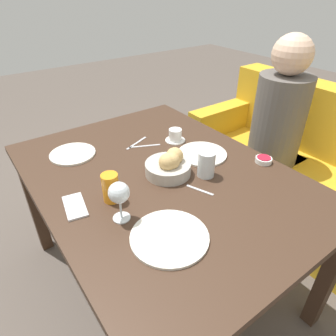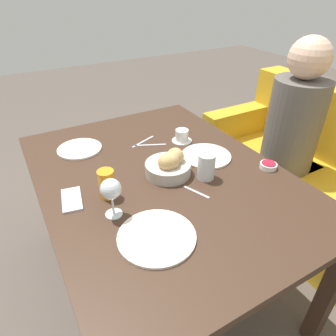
{
  "view_description": "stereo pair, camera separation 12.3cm",
  "coord_description": "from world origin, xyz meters",
  "px_view_note": "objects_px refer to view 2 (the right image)",
  "views": [
    {
      "loc": [
        0.91,
        -0.62,
        1.46
      ],
      "look_at": [
        0.02,
        0.03,
        0.75
      ],
      "focal_mm": 32.0,
      "sensor_mm": 36.0,
      "label": 1
    },
    {
      "loc": [
        0.98,
        -0.52,
        1.46
      ],
      "look_at": [
        0.02,
        0.03,
        0.75
      ],
      "focal_mm": 32.0,
      "sensor_mm": 36.0,
      "label": 2
    }
  ],
  "objects_px": {
    "seated_person": "(287,152)",
    "jam_bowl_berry": "(268,165)",
    "juice_glass": "(107,184)",
    "cell_phone": "(72,199)",
    "couch": "(321,188)",
    "coffee_cup": "(182,136)",
    "fork_silver": "(143,142)",
    "plate_near_right": "(157,237)",
    "water_tumbler": "(206,166)",
    "plate_far_center": "(206,156)",
    "plate_near_left": "(80,149)",
    "spoon_coffee": "(197,192)",
    "bread_basket": "(169,165)",
    "knife_silver": "(150,145)",
    "wine_glass": "(111,190)"
  },
  "relations": [
    {
      "from": "seated_person",
      "to": "jam_bowl_berry",
      "type": "height_order",
      "value": "seated_person"
    },
    {
      "from": "juice_glass",
      "to": "jam_bowl_berry",
      "type": "xyz_separation_m",
      "value": [
        0.17,
        0.71,
        -0.05
      ]
    },
    {
      "from": "juice_glass",
      "to": "cell_phone",
      "type": "bearing_deg",
      "value": -107.84
    },
    {
      "from": "couch",
      "to": "coffee_cup",
      "type": "bearing_deg",
      "value": -111.41
    },
    {
      "from": "couch",
      "to": "fork_silver",
      "type": "bearing_deg",
      "value": -112.61
    },
    {
      "from": "plate_near_right",
      "to": "juice_glass",
      "type": "relative_size",
      "value": 2.27
    },
    {
      "from": "couch",
      "to": "water_tumbler",
      "type": "bearing_deg",
      "value": -89.75
    },
    {
      "from": "plate_far_center",
      "to": "coffee_cup",
      "type": "distance_m",
      "value": 0.2
    },
    {
      "from": "plate_near_left",
      "to": "water_tumbler",
      "type": "xyz_separation_m",
      "value": [
        0.52,
        0.41,
        0.05
      ]
    },
    {
      "from": "jam_bowl_berry",
      "to": "seated_person",
      "type": "bearing_deg",
      "value": 119.64
    },
    {
      "from": "seated_person",
      "to": "cell_phone",
      "type": "relative_size",
      "value": 7.5
    },
    {
      "from": "plate_near_left",
      "to": "plate_near_right",
      "type": "distance_m",
      "value": 0.73
    },
    {
      "from": "seated_person",
      "to": "juice_glass",
      "type": "height_order",
      "value": "seated_person"
    },
    {
      "from": "plate_near_left",
      "to": "spoon_coffee",
      "type": "bearing_deg",
      "value": 28.23
    },
    {
      "from": "bread_basket",
      "to": "cell_phone",
      "type": "relative_size",
      "value": 1.25
    },
    {
      "from": "plate_near_right",
      "to": "water_tumbler",
      "type": "distance_m",
      "value": 0.41
    },
    {
      "from": "plate_far_center",
      "to": "cell_phone",
      "type": "distance_m",
      "value": 0.66
    },
    {
      "from": "seated_person",
      "to": "plate_near_right",
      "type": "distance_m",
      "value": 1.23
    },
    {
      "from": "knife_silver",
      "to": "water_tumbler",
      "type": "bearing_deg",
      "value": 11.24
    },
    {
      "from": "bread_basket",
      "to": "spoon_coffee",
      "type": "bearing_deg",
      "value": 9.71
    },
    {
      "from": "bread_basket",
      "to": "coffee_cup",
      "type": "height_order",
      "value": "bread_basket"
    },
    {
      "from": "seated_person",
      "to": "bread_basket",
      "type": "height_order",
      "value": "seated_person"
    },
    {
      "from": "bread_basket",
      "to": "wine_glass",
      "type": "xyz_separation_m",
      "value": [
        0.13,
        -0.31,
        0.06
      ]
    },
    {
      "from": "coffee_cup",
      "to": "fork_silver",
      "type": "bearing_deg",
      "value": -117.96
    },
    {
      "from": "coffee_cup",
      "to": "cell_phone",
      "type": "relative_size",
      "value": 0.66
    },
    {
      "from": "seated_person",
      "to": "plate_far_center",
      "type": "xyz_separation_m",
      "value": [
        0.06,
        -0.68,
        0.2
      ]
    },
    {
      "from": "knife_silver",
      "to": "cell_phone",
      "type": "xyz_separation_m",
      "value": [
        0.25,
        -0.47,
        0.0
      ]
    },
    {
      "from": "wine_glass",
      "to": "seated_person",
      "type": "bearing_deg",
      "value": 100.81
    },
    {
      "from": "plate_far_center",
      "to": "spoon_coffee",
      "type": "distance_m",
      "value": 0.29
    },
    {
      "from": "juice_glass",
      "to": "jam_bowl_berry",
      "type": "relative_size",
      "value": 1.53
    },
    {
      "from": "plate_near_right",
      "to": "fork_silver",
      "type": "bearing_deg",
      "value": 158.21
    },
    {
      "from": "jam_bowl_berry",
      "to": "cell_phone",
      "type": "xyz_separation_m",
      "value": [
        -0.21,
        -0.84,
        -0.01
      ]
    },
    {
      "from": "knife_silver",
      "to": "cell_phone",
      "type": "relative_size",
      "value": 0.95
    },
    {
      "from": "juice_glass",
      "to": "wine_glass",
      "type": "relative_size",
      "value": 0.76
    },
    {
      "from": "fork_silver",
      "to": "spoon_coffee",
      "type": "xyz_separation_m",
      "value": [
        0.51,
        -0.0,
        0.0
      ]
    },
    {
      "from": "seated_person",
      "to": "fork_silver",
      "type": "relative_size",
      "value": 7.79
    },
    {
      "from": "seated_person",
      "to": "juice_glass",
      "type": "distance_m",
      "value": 1.24
    },
    {
      "from": "plate_near_right",
      "to": "fork_silver",
      "type": "distance_m",
      "value": 0.7
    },
    {
      "from": "couch",
      "to": "bread_basket",
      "type": "distance_m",
      "value": 1.16
    },
    {
      "from": "fork_silver",
      "to": "spoon_coffee",
      "type": "bearing_deg",
      "value": -0.12
    },
    {
      "from": "water_tumbler",
      "to": "cell_phone",
      "type": "distance_m",
      "value": 0.57
    },
    {
      "from": "plate_near_left",
      "to": "plate_far_center",
      "type": "distance_m",
      "value": 0.64
    },
    {
      "from": "couch",
      "to": "knife_silver",
      "type": "height_order",
      "value": "couch"
    },
    {
      "from": "jam_bowl_berry",
      "to": "couch",
      "type": "bearing_deg",
      "value": 97.34
    },
    {
      "from": "jam_bowl_berry",
      "to": "spoon_coffee",
      "type": "bearing_deg",
      "value": -91.32
    },
    {
      "from": "seated_person",
      "to": "plate_near_right",
      "type": "relative_size",
      "value": 4.52
    },
    {
      "from": "fork_silver",
      "to": "juice_glass",
      "type": "bearing_deg",
      "value": -42.55
    },
    {
      "from": "wine_glass",
      "to": "jam_bowl_berry",
      "type": "height_order",
      "value": "wine_glass"
    },
    {
      "from": "wine_glass",
      "to": "spoon_coffee",
      "type": "distance_m",
      "value": 0.36
    },
    {
      "from": "plate_far_center",
      "to": "water_tumbler",
      "type": "height_order",
      "value": "water_tumbler"
    }
  ]
}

